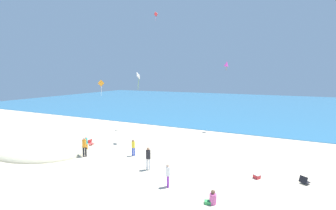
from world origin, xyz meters
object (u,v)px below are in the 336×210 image
object	(u,v)px
beach_chair_far_right	(304,181)
person_4	(84,145)
person_3	(168,174)
person_0	(133,146)
person_5	(212,199)
person_1	(148,157)
person_6	(86,143)
kite_magenta	(227,64)
cooler_box	(257,176)
kite_red	(156,14)
kite_orange	(101,84)
kite_white	(138,76)
beach_chair_near_camera	(91,142)

from	to	relation	value
beach_chair_far_right	person_4	bearing A→B (deg)	130.63
person_3	person_4	size ratio (longest dim) A/B	0.88
person_0	person_5	distance (m)	9.51
person_1	person_6	world-z (taller)	person_1
kite_magenta	cooler_box	bearing A→B (deg)	-69.16
beach_chair_far_right	kite_red	bearing A→B (deg)	90.10
person_5	kite_orange	bearing A→B (deg)	-52.18
kite_red	beach_chair_far_right	bearing A→B (deg)	-32.87
kite_white	person_5	bearing A→B (deg)	-40.33
person_3	kite_magenta	size ratio (longest dim) A/B	1.28
person_4	person_1	bearing A→B (deg)	27.41
beach_chair_far_right	beach_chair_near_camera	bearing A→B (deg)	121.05
cooler_box	kite_magenta	distance (m)	16.49
beach_chair_far_right	person_4	size ratio (longest dim) A/B	0.42
person_3	kite_orange	world-z (taller)	kite_orange
person_5	person_6	bearing A→B (deg)	-37.55
person_4	kite_magenta	distance (m)	19.06
person_3	person_4	world-z (taller)	person_4
beach_chair_near_camera	beach_chair_far_right	bearing A→B (deg)	7.08
person_3	kite_white	distance (m)	12.34
person_6	kite_orange	world-z (taller)	kite_orange
beach_chair_near_camera	person_1	world-z (taller)	person_1
beach_chair_near_camera	person_3	world-z (taller)	person_3
kite_red	kite_white	xyz separation A→B (m)	(1.65, -6.96, -7.85)
kite_white	person_1	bearing A→B (deg)	-52.56
cooler_box	kite_magenta	world-z (taller)	kite_magenta
kite_white	kite_orange	world-z (taller)	kite_white
person_5	kite_magenta	size ratio (longest dim) A/B	0.68
cooler_box	person_6	size ratio (longest dim) A/B	0.37
person_0	kite_red	size ratio (longest dim) A/B	1.33
kite_red	kite_magenta	xyz separation A→B (m)	(8.77, 2.14, -6.34)
person_1	person_4	bearing A→B (deg)	73.24
beach_chair_near_camera	kite_magenta	distance (m)	18.35
person_0	person_4	xyz separation A→B (m)	(-3.69, -2.01, 0.15)
kite_white	kite_magenta	distance (m)	11.65
kite_white	beach_chair_near_camera	bearing A→B (deg)	-139.76
kite_red	kite_orange	xyz separation A→B (m)	(-4.00, -6.18, -8.74)
person_4	kite_red	xyz separation A→B (m)	(0.05, 13.05, 13.75)
kite_white	kite_red	bearing A→B (deg)	103.35
person_0	person_4	bearing A→B (deg)	110.26
kite_orange	beach_chair_far_right	bearing A→B (deg)	-12.57
person_5	person_6	size ratio (longest dim) A/B	0.56
cooler_box	person_4	distance (m)	14.04
beach_chair_near_camera	person_4	bearing A→B (deg)	-45.24
person_4	kite_red	distance (m)	18.95
person_3	kite_orange	size ratio (longest dim) A/B	0.81
person_1	person_5	xyz separation A→B (m)	(5.55, -2.56, -0.70)
cooler_box	person_6	world-z (taller)	person_6
person_3	kite_red	xyz separation A→B (m)	(-8.87, 14.95, 13.87)
person_3	person_5	xyz separation A→B (m)	(3.05, -0.73, -0.58)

